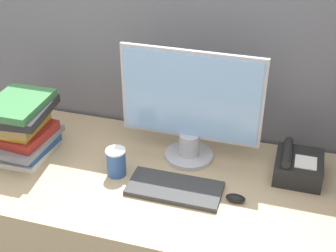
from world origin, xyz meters
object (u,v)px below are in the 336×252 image
mouse (236,198)px  coffee_cup (116,162)px  desk_telephone (298,166)px  keyboard (175,188)px  monitor (190,109)px  book_stack (22,126)px

mouse → coffee_cup: (-0.49, 0.03, 0.04)m
coffee_cup → desk_telephone: desk_telephone is taller
mouse → coffee_cup: coffee_cup is taller
coffee_cup → desk_telephone: bearing=15.4°
keyboard → coffee_cup: coffee_cup is taller
keyboard → mouse: size_ratio=4.87×
monitor → coffee_cup: bearing=-141.5°
monitor → desk_telephone: monitor is taller
monitor → desk_telephone: bearing=-0.9°
desk_telephone → coffee_cup: bearing=-164.6°
keyboard → coffee_cup: (-0.25, 0.03, 0.05)m
keyboard → mouse: bearing=1.0°
coffee_cup → desk_telephone: (0.70, 0.19, -0.01)m
monitor → keyboard: size_ratio=1.59×
monitor → mouse: 0.40m
book_stack → coffee_cup: bearing=-3.5°
monitor → book_stack: size_ratio=1.85×
mouse → book_stack: 0.93m
monitor → mouse: bearing=-44.0°
desk_telephone → book_stack: bearing=-171.6°
monitor → mouse: size_ratio=7.77×
book_stack → desk_telephone: 1.15m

